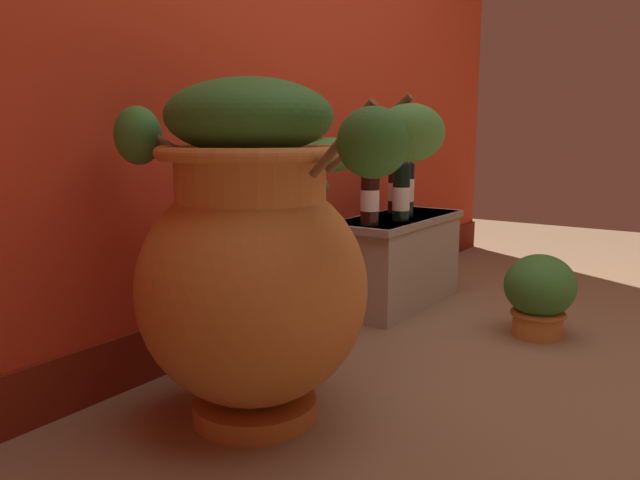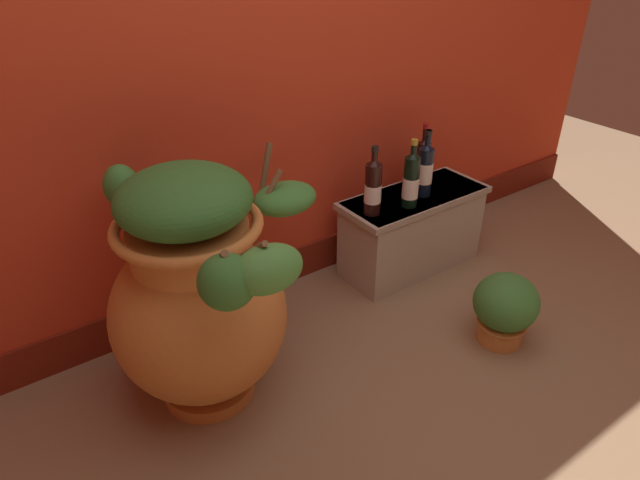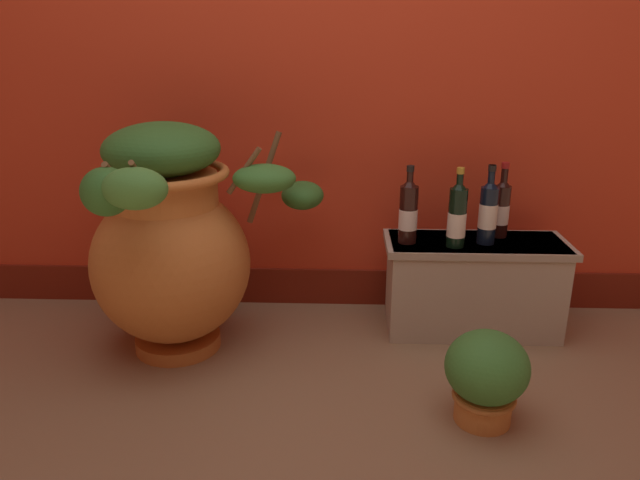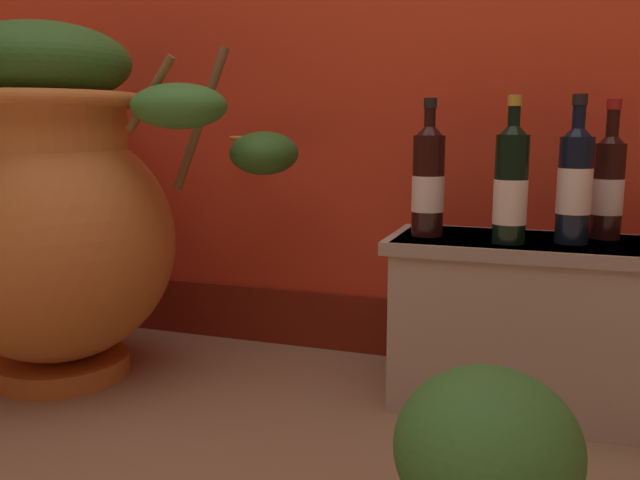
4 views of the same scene
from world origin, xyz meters
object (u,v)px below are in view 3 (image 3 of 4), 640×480
object	(u,v)px
wine_bottle_right	(501,207)
potted_shrub	(486,375)
terracotta_urn	(172,242)
wine_bottle_back	(408,211)
wine_bottle_left	(488,211)
wine_bottle_middle	(457,215)

from	to	relation	value
wine_bottle_right	potted_shrub	xyz separation A→B (m)	(-0.20, -0.73, -0.36)
terracotta_urn	wine_bottle_back	bearing A→B (deg)	11.39
potted_shrub	wine_bottle_right	bearing A→B (deg)	75.04
wine_bottle_right	wine_bottle_left	bearing A→B (deg)	-129.82
wine_bottle_middle	wine_bottle_right	size ratio (longest dim) A/B	1.02
wine_bottle_left	wine_bottle_middle	bearing A→B (deg)	-161.00
terracotta_urn	potted_shrub	distance (m)	1.25
wine_bottle_right	wine_bottle_middle	bearing A→B (deg)	-146.77
wine_bottle_middle	wine_bottle_right	world-z (taller)	wine_bottle_middle
wine_bottle_middle	potted_shrub	size ratio (longest dim) A/B	1.01
wine_bottle_left	potted_shrub	bearing A→B (deg)	-100.54
terracotta_urn	potted_shrub	bearing A→B (deg)	-21.57
wine_bottle_left	wine_bottle_back	bearing A→B (deg)	-179.42
wine_bottle_left	wine_bottle_back	xyz separation A→B (m)	(-0.32, -0.00, -0.00)
wine_bottle_back	wine_bottle_right	bearing A→B (deg)	13.30
wine_bottle_back	potted_shrub	bearing A→B (deg)	-72.12
wine_bottle_left	wine_bottle_middle	xyz separation A→B (m)	(-0.13, -0.05, -0.01)
wine_bottle_right	potted_shrub	bearing A→B (deg)	-104.96
wine_bottle_left	wine_bottle_middle	distance (m)	0.14
wine_bottle_left	wine_bottle_back	distance (m)	0.32
wine_bottle_middle	wine_bottle_right	distance (m)	0.25
wine_bottle_left	terracotta_urn	bearing A→B (deg)	-171.36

